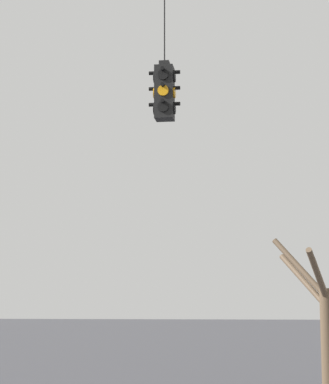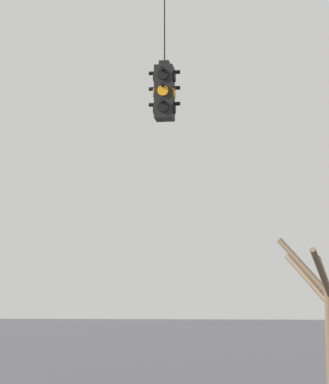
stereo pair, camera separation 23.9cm
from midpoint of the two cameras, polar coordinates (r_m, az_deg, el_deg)
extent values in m
cube|color=black|center=(13.88, -0.50, 7.54)|extent=(0.34, 0.34, 1.00)
cube|color=black|center=(14.04, -0.50, 9.70)|extent=(0.19, 0.19, 0.10)
cylinder|color=black|center=(14.34, -0.49, 13.09)|extent=(0.02, 0.02, 1.68)
cylinder|color=black|center=(13.79, -0.61, 8.95)|extent=(0.20, 0.03, 0.20)
cylinder|color=black|center=(13.77, -0.64, 9.37)|extent=(0.07, 0.12, 0.07)
cylinder|color=orange|center=(13.70, -0.61, 7.76)|extent=(0.20, 0.03, 0.20)
cylinder|color=black|center=(13.68, -0.64, 8.17)|extent=(0.07, 0.12, 0.07)
cylinder|color=black|center=(13.62, -0.61, 6.54)|extent=(0.20, 0.03, 0.20)
cylinder|color=black|center=(13.60, -0.64, 6.96)|extent=(0.07, 0.12, 0.07)
cylinder|color=black|center=(14.14, -0.39, 8.51)|extent=(0.20, 0.03, 0.20)
cylinder|color=black|center=(14.21, -0.36, 8.80)|extent=(0.07, 0.12, 0.07)
cylinder|color=orange|center=(14.05, -0.39, 7.34)|extent=(0.20, 0.03, 0.20)
cylinder|color=black|center=(14.12, -0.36, 7.64)|extent=(0.07, 0.12, 0.07)
cylinder|color=black|center=(13.97, -0.39, 6.15)|extent=(0.20, 0.03, 0.20)
cylinder|color=black|center=(14.04, -0.36, 6.46)|extent=(0.07, 0.12, 0.07)
cylinder|color=black|center=(13.99, -1.25, 8.70)|extent=(0.03, 0.20, 0.20)
cylinder|color=black|center=(14.02, -1.44, 9.04)|extent=(0.12, 0.07, 0.07)
cylinder|color=orange|center=(13.90, -1.26, 7.51)|extent=(0.03, 0.20, 0.20)
cylinder|color=black|center=(13.93, -1.44, 7.86)|extent=(0.12, 0.07, 0.07)
cylinder|color=black|center=(13.82, -1.26, 6.32)|extent=(0.03, 0.20, 0.20)
cylinder|color=black|center=(13.85, -1.45, 6.67)|extent=(0.12, 0.07, 0.07)
cylinder|color=black|center=(13.94, 0.26, 8.76)|extent=(0.03, 0.20, 0.20)
cylinder|color=black|center=(13.96, 0.45, 9.12)|extent=(0.12, 0.07, 0.07)
cylinder|color=orange|center=(13.85, 0.27, 7.57)|extent=(0.03, 0.20, 0.20)
cylinder|color=black|center=(13.87, 0.45, 7.94)|extent=(0.12, 0.07, 0.07)
cylinder|color=black|center=(13.77, 0.27, 6.37)|extent=(0.03, 0.20, 0.20)
cylinder|color=black|center=(13.79, 0.45, 6.74)|extent=(0.12, 0.07, 0.07)
cylinder|color=brown|center=(20.10, 11.96, -10.94)|extent=(0.34, 0.34, 2.63)
cylinder|color=brown|center=(19.19, 11.24, -6.20)|extent=(0.67, 1.90, 1.26)
cylinder|color=brown|center=(20.84, 10.18, -6.62)|extent=(1.26, 1.70, 1.52)
cylinder|color=brown|center=(20.57, 11.35, -6.29)|extent=(0.44, 1.12, 1.15)
cylinder|color=brown|center=(20.47, 9.91, -5.70)|extent=(1.46, 0.98, 1.66)
camera|label=1|loc=(0.12, -90.51, 0.08)|focal=70.00mm
camera|label=2|loc=(0.12, 89.49, -0.08)|focal=70.00mm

